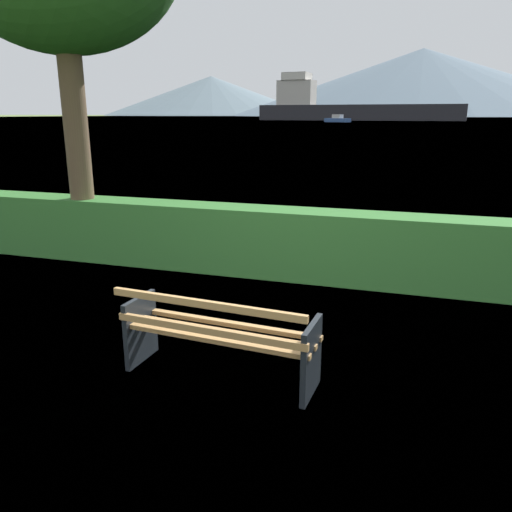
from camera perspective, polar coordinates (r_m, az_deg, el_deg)
ground_plane at (r=4.94m, az=-3.89°, el=-13.28°), size 1400.00×1400.00×0.00m
water_surface at (r=310.41m, az=17.76°, el=14.69°), size 620.00×620.00×0.00m
park_bench at (r=4.70m, az=-4.31°, el=-9.03°), size 1.87×0.70×0.87m
hedge_row at (r=7.58m, az=4.68°, el=1.37°), size 13.22×0.63×1.03m
cargo_ship_large at (r=190.66m, az=9.79°, el=16.32°), size 72.66×15.32×16.75m
fishing_boat_near at (r=151.12m, az=9.22°, el=15.03°), size 7.92×5.96×2.15m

